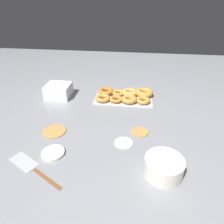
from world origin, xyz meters
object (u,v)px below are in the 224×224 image
(pancake_3, at_px, (53,153))
(spatula, at_px, (29,165))
(pancake_1, at_px, (124,142))
(container_stack, at_px, (59,91))
(donut_tray, at_px, (125,95))
(batter_bowl, at_px, (164,167))
(pancake_2, at_px, (139,132))
(pancake_0, at_px, (54,131))

(pancake_3, distance_m, spatula, 0.11)
(pancake_1, bearing_deg, container_stack, -42.40)
(donut_tray, distance_m, container_stack, 0.44)
(batter_bowl, height_order, container_stack, container_stack)
(pancake_2, xyz_separation_m, pancake_3, (0.37, 0.20, 0.00))
(pancake_3, distance_m, batter_bowl, 0.46)
(pancake_2, relative_size, pancake_3, 0.88)
(pancake_0, distance_m, pancake_3, 0.16)
(pancake_2, xyz_separation_m, spatula, (0.44, 0.28, -0.00))
(pancake_2, bearing_deg, pancake_1, 52.12)
(pancake_0, bearing_deg, batter_bowl, 158.74)
(donut_tray, height_order, spatula, donut_tray)
(pancake_2, height_order, container_stack, container_stack)
(spatula, bearing_deg, pancake_2, -118.82)
(pancake_1, bearing_deg, donut_tray, -86.85)
(pancake_1, distance_m, donut_tray, 0.45)
(batter_bowl, distance_m, spatula, 0.53)
(pancake_3, height_order, spatula, pancake_3)
(pancake_0, distance_m, pancake_1, 0.35)
(donut_tray, xyz_separation_m, container_stack, (0.44, 0.03, 0.02))
(pancake_1, bearing_deg, pancake_3, 20.44)
(donut_tray, xyz_separation_m, batter_bowl, (-0.19, 0.61, 0.02))
(donut_tray, bearing_deg, pancake_2, 104.92)
(batter_bowl, distance_m, container_stack, 0.85)
(pancake_0, height_order, spatula, pancake_0)
(pancake_1, distance_m, batter_bowl, 0.23)
(pancake_0, relative_size, container_stack, 0.74)
(pancake_3, bearing_deg, donut_tray, -115.70)
(pancake_2, height_order, pancake_3, pancake_3)
(pancake_1, bearing_deg, pancake_2, -127.88)
(pancake_3, relative_size, container_stack, 0.63)
(pancake_0, distance_m, spatula, 0.23)
(pancake_0, xyz_separation_m, pancake_1, (-0.35, 0.04, -0.00))
(pancake_2, bearing_deg, batter_bowl, 110.16)
(pancake_0, xyz_separation_m, pancake_2, (-0.42, -0.05, -0.00))
(batter_bowl, xyz_separation_m, container_stack, (0.63, -0.58, 0.01))
(pancake_0, height_order, pancake_1, pancake_0)
(pancake_0, xyz_separation_m, spatula, (0.02, 0.23, -0.00))
(pancake_0, height_order, donut_tray, donut_tray)
(pancake_2, bearing_deg, spatula, 32.25)
(pancake_1, height_order, pancake_2, same)
(pancake_0, bearing_deg, spatula, 85.39)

